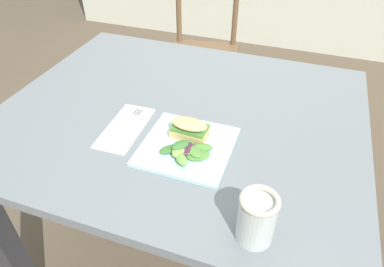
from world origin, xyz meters
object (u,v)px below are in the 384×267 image
Objects in this scene: plate_lunch at (187,146)px; mason_jar_iced_tea at (256,220)px; dining_table at (181,142)px; chair_wooden_far at (204,52)px; fork_on_napkin at (128,123)px; sandwich_half_front at (189,128)px.

plate_lunch is 0.32m from mason_jar_iced_tea.
plate_lunch is at bearing 136.21° from mason_jar_iced_tea.
dining_table is 1.29× the size of chair_wooden_far.
chair_wooden_far reaches higher than plate_lunch.
plate_lunch is at bearing -62.40° from dining_table.
mason_jar_iced_tea is (0.43, -0.26, 0.05)m from fork_on_napkin.
dining_table is at bearing 122.10° from sandwich_half_front.
chair_wooden_far is 1.53m from mason_jar_iced_tea.
dining_table is at bearing 117.60° from plate_lunch.
chair_wooden_far is 1.25m from plate_lunch.
fork_on_napkin is 0.50m from mason_jar_iced_tea.
fork_on_napkin is at bearing 179.34° from sandwich_half_front.
mason_jar_iced_tea reaches higher than plate_lunch.
dining_table is at bearing -76.58° from chair_wooden_far.
mason_jar_iced_tea is at bearing -68.31° from chair_wooden_far.
sandwich_half_front reaches higher than dining_table.
chair_wooden_far is 7.30× the size of mason_jar_iced_tea.
chair_wooden_far is 8.16× the size of sandwich_half_front.
sandwich_half_front is 0.57× the size of fork_on_napkin.
chair_wooden_far reaches higher than sandwich_half_front.
chair_wooden_far is 1.17m from fork_on_napkin.
chair_wooden_far reaches higher than mason_jar_iced_tea.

